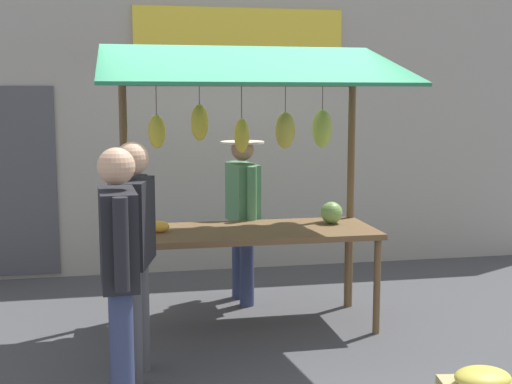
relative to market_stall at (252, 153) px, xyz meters
The scene contains 6 objects.
ground_plane 1.55m from the market_stall, 47.85° to the left, with size 40.00×40.00×0.00m, color #424244.
street_backdrop 2.17m from the market_stall, 87.76° to the right, with size 9.00×0.30×3.40m.
market_stall is the anchor object (origin of this frame).
vendor_with_sunhat 0.92m from the market_stall, 93.28° to the right, with size 0.42×0.69×1.64m.
shopper_with_ponytail 1.53m from the market_stall, 43.37° to the left, with size 0.33×0.71×1.72m.
shopper_in_striped_shirt 1.99m from the market_stall, 53.25° to the left, with size 0.25×0.72×1.72m.
Camera 1 is at (1.07, 5.75, 2.02)m, focal length 47.82 mm.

